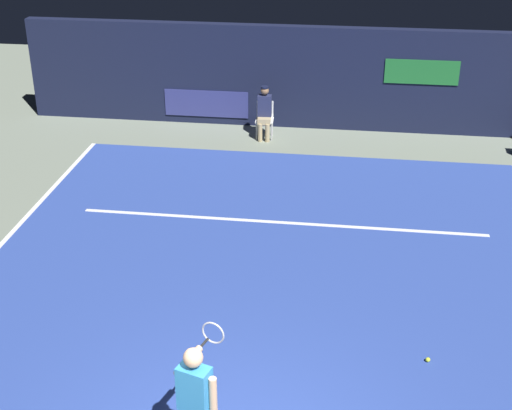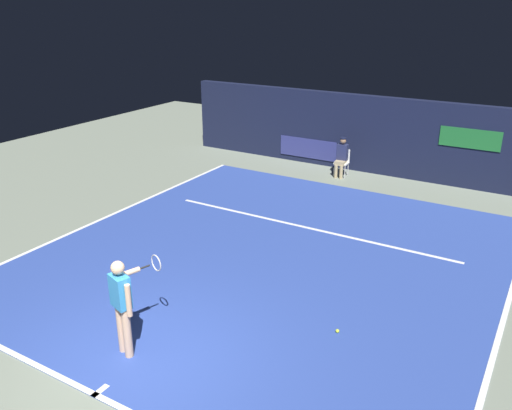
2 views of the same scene
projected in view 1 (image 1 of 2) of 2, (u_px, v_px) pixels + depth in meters
The scene contains 7 objects.
ground_plane at pixel (269, 274), 12.33m from camera, with size 29.41×29.41×0.00m, color gray.
court_surface at pixel (269, 274), 12.32m from camera, with size 10.08×10.84×0.01m, color #2D479E.
line_service at pixel (281, 222), 14.00m from camera, with size 7.87×0.10×0.01m, color white.
back_wall at pixel (304, 78), 18.32m from camera, with size 14.43×0.33×2.60m.
tennis_player at pixel (196, 401), 8.06m from camera, with size 0.50×1.04×1.73m.
line_judge_on_chair at pixel (264, 112), 17.82m from camera, with size 0.46×0.55×1.32m.
tennis_ball at pixel (428, 360), 10.20m from camera, with size 0.07×0.07×0.07m, color #CCE033.
Camera 1 is at (1.21, -6.03, 6.54)m, focal length 50.73 mm.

